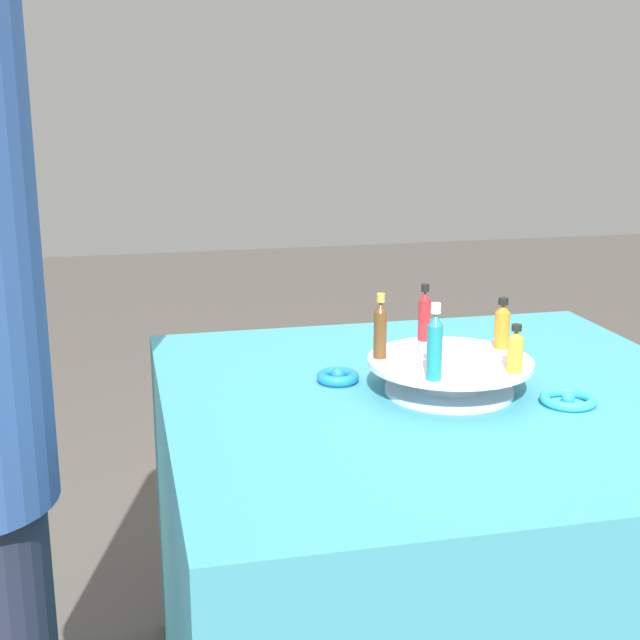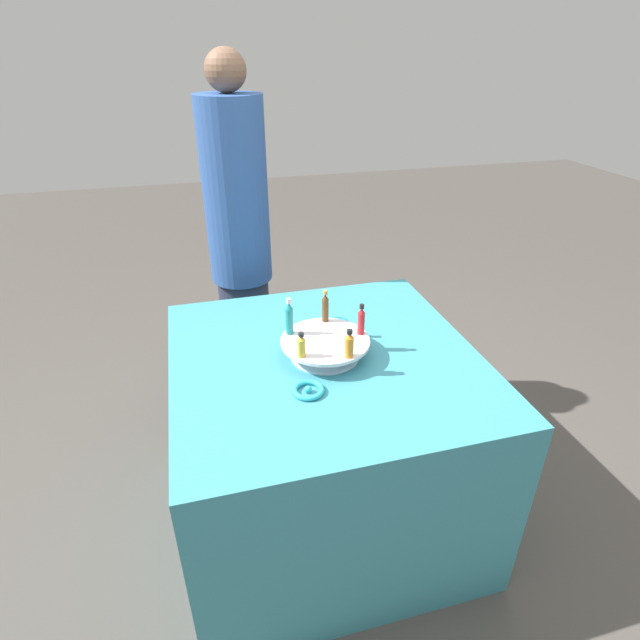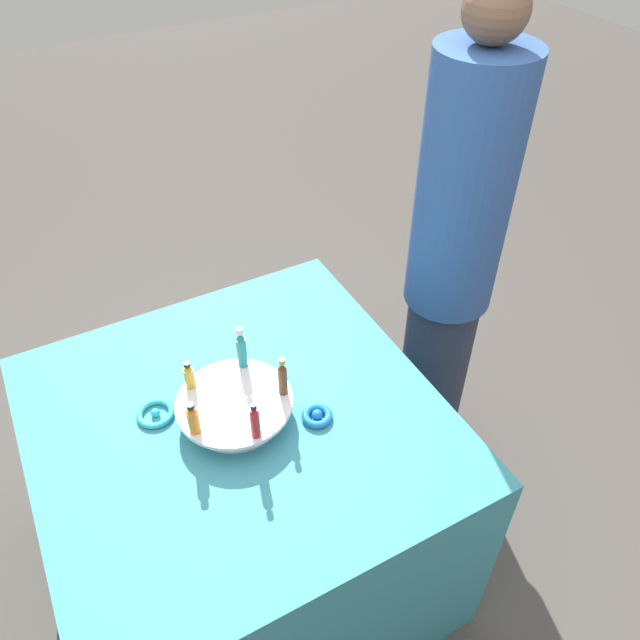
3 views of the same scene
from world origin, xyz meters
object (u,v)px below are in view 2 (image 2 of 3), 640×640
object	(u,v)px
bottle_teal	(289,318)
ribbon_bow_teal	(308,390)
bottle_red	(361,320)
bottle_gold	(301,346)
person_figure	(240,249)
display_stand	(325,346)
ribbon_bow_blue	(339,323)
bottle_brown	(325,307)
bottle_orange	(349,344)

from	to	relation	value
bottle_teal	ribbon_bow_teal	distance (m)	0.29
bottle_red	bottle_teal	bearing A→B (deg)	-15.54
bottle_gold	ribbon_bow_teal	size ratio (longest dim) A/B	0.86
bottle_red	person_figure	xyz separation A→B (m)	(0.32, -0.86, -0.02)
display_stand	ribbon_bow_blue	size ratio (longest dim) A/B	3.72
ribbon_bow_teal	bottle_gold	bearing A→B (deg)	-92.49
bottle_brown	ribbon_bow_blue	xyz separation A→B (m)	(-0.07, -0.06, -0.11)
display_stand	bottle_teal	xyz separation A→B (m)	(0.11, -0.07, 0.09)
bottle_teal	ribbon_bow_blue	distance (m)	0.28
ribbon_bow_teal	person_figure	distance (m)	1.06
display_stand	bottle_red	size ratio (longest dim) A/B	2.70
display_stand	ribbon_bow_teal	bearing A→B (deg)	60.39
ribbon_bow_blue	bottle_orange	bearing A→B (deg)	78.84
bottle_brown	ribbon_bow_teal	bearing A→B (deg)	65.68
bottle_gold	person_figure	distance (m)	0.95
ribbon_bow_teal	ribbon_bow_blue	world-z (taller)	ribbon_bow_blue
bottle_brown	bottle_red	bearing A→B (deg)	128.46
bottle_red	bottle_orange	xyz separation A→B (m)	(0.09, 0.13, -0.01)
bottle_gold	person_figure	size ratio (longest dim) A/B	0.05
bottle_gold	bottle_orange	xyz separation A→B (m)	(-0.15, 0.04, 0.01)
bottle_red	bottle_gold	distance (m)	0.25
bottle_brown	person_figure	xyz separation A→B (m)	(0.22, -0.73, -0.02)
display_stand	bottle_brown	xyz separation A→B (m)	(-0.04, -0.13, 0.09)
display_stand	bottle_orange	bearing A→B (deg)	110.46
ribbon_bow_blue	ribbon_bow_teal	bearing A→B (deg)	60.39
bottle_brown	person_figure	bearing A→B (deg)	-72.95
bottle_brown	bottle_teal	xyz separation A→B (m)	(0.15, 0.05, 0.01)
bottle_gold	bottle_red	bearing A→B (deg)	-159.54
display_stand	person_figure	bearing A→B (deg)	-77.63
bottle_red	bottle_gold	size ratio (longest dim) A/B	1.31
bottle_teal	bottle_orange	world-z (taller)	bottle_teal
bottle_brown	bottle_orange	xyz separation A→B (m)	(-0.01, 0.25, -0.01)
bottle_gold	bottle_orange	world-z (taller)	bottle_orange
bottle_red	bottle_brown	size ratio (longest dim) A/B	0.93
person_figure	display_stand	bearing A→B (deg)	-0.00
bottle_teal	bottle_gold	world-z (taller)	bottle_teal
bottle_brown	ribbon_bow_blue	distance (m)	0.15
display_stand	bottle_red	bearing A→B (deg)	-177.54
display_stand	ribbon_bow_teal	world-z (taller)	display_stand
bottle_brown	person_figure	world-z (taller)	person_figure
display_stand	bottle_teal	world-z (taller)	bottle_teal
bottle_brown	bottle_gold	distance (m)	0.25
display_stand	ribbon_bow_teal	xyz separation A→B (m)	(0.11, 0.19, -0.03)
display_stand	bottle_gold	world-z (taller)	bottle_gold
bottle_gold	bottle_brown	bearing A→B (deg)	-123.54
bottle_gold	bottle_orange	distance (m)	0.16
ribbon_bow_blue	person_figure	size ratio (longest dim) A/B	0.05
display_stand	bottle_brown	distance (m)	0.16
bottle_brown	person_figure	size ratio (longest dim) A/B	0.07
bottle_red	bottle_orange	world-z (taller)	bottle_red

